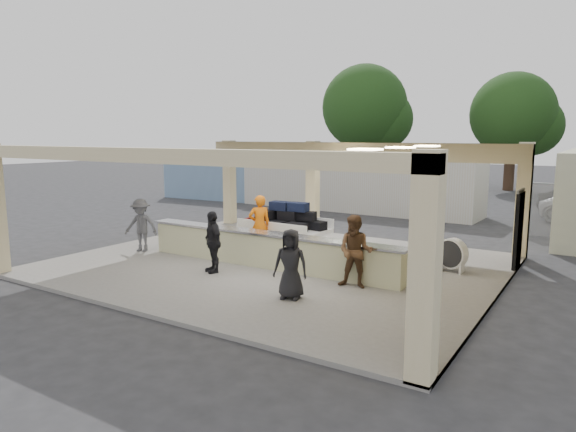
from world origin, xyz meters
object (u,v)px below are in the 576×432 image
Objects in this scene: passenger_b at (213,242)px; container_white at (355,184)px; container_blue at (236,180)px; passenger_d at (291,264)px; baggage_handler at (260,225)px; drum_fan at (452,254)px; passenger_a at (355,252)px; passenger_c at (141,225)px; luggage_cart at (285,223)px; baggage_counter at (267,250)px.

container_white is at bearing 127.91° from passenger_b.
passenger_d is at bearing -51.78° from container_blue.
container_white is at bearing -4.37° from container_blue.
drum_fan is at bearing 144.28° from baggage_handler.
passenger_d is (-0.87, -1.54, -0.09)m from passenger_a.
passenger_c reaches higher than passenger_b.
passenger_c is (-7.43, 0.00, -0.05)m from passenger_a.
luggage_cart is 1.10m from baggage_handler.
passenger_d is (2.96, -0.80, -0.04)m from passenger_b.
container_white reaches higher than passenger_c.
baggage_counter is 1.57m from passenger_b.
baggage_counter is 0.89× the size of container_blue.
passenger_d is (2.84, -4.22, -0.05)m from luggage_cart.
passenger_b is at bearing 148.62° from passenger_d.
passenger_a reaches higher than drum_fan.
baggage_counter is at bearing -74.27° from container_white.
passenger_b is 1.00× the size of passenger_c.
passenger_d reaches higher than luggage_cart.
baggage_handler is at bearing -101.00° from luggage_cart.
baggage_handler reaches higher than passenger_b.
drum_fan is at bearing -3.83° from passenger_c.
container_white reaches higher than baggage_handler.
container_blue reaches higher than drum_fan.
passenger_a reaches higher than baggage_counter.
passenger_d is (-2.47, -4.29, 0.31)m from drum_fan.
passenger_a reaches higher than luggage_cart.
baggage_counter is 5.16× the size of passenger_d.
passenger_a is 18.62m from container_blue.
container_blue is (-7.67, 0.14, -0.14)m from container_white.
luggage_cart is at bearing 109.48° from baggage_counter.
baggage_counter is 0.66× the size of container_white.
passenger_b is at bearing -79.19° from container_white.
passenger_c is at bearing 150.56° from passenger_d.
container_blue is at bearing 164.05° from drum_fan.
container_blue is (-15.15, 10.02, 0.61)m from drum_fan.
luggage_cart is at bearing 107.73° from passenger_d.
passenger_d is (6.56, -1.54, -0.04)m from passenger_c.
baggage_handler is 1.11× the size of passenger_b.
baggage_counter is at bearing 83.36° from passenger_b.
baggage_handler reaches higher than drum_fan.
container_blue is at bearing 136.81° from luggage_cart.
baggage_handler is (-0.26, -1.07, 0.08)m from luggage_cart.
container_blue is (-9.84, 10.08, 0.25)m from luggage_cart.
drum_fan is 0.07× the size of container_white.
container_white reaches higher than passenger_d.
luggage_cart reaches higher than drum_fan.
container_white is at bearing -127.38° from baggage_handler.
passenger_c is at bearing -94.88° from container_white.
passenger_c is (-9.02, -2.75, 0.35)m from drum_fan.
baggage_counter is 2.92m from passenger_d.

